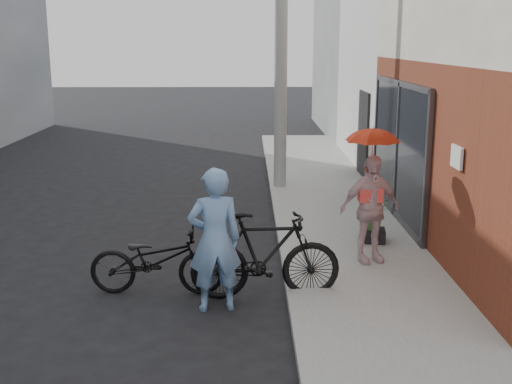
{
  "coord_description": "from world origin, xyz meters",
  "views": [
    {
      "loc": [
        0.37,
        -8.18,
        3.33
      ],
      "look_at": [
        0.5,
        1.25,
        1.1
      ],
      "focal_mm": 45.0,
      "sensor_mm": 36.0,
      "label": 1
    }
  ],
  "objects_px": {
    "kimono_woman": "(370,209)",
    "planter": "(373,235)",
    "utility_pole": "(281,33)",
    "bike_left": "(157,260)",
    "officer": "(215,240)",
    "bike_right": "(265,256)"
  },
  "relations": [
    {
      "from": "officer",
      "to": "bike_right",
      "type": "bearing_deg",
      "value": -162.52
    },
    {
      "from": "officer",
      "to": "planter",
      "type": "height_order",
      "value": "officer"
    },
    {
      "from": "utility_pole",
      "to": "bike_right",
      "type": "bearing_deg",
      "value": -94.6
    },
    {
      "from": "officer",
      "to": "bike_right",
      "type": "xyz_separation_m",
      "value": [
        0.64,
        0.35,
        -0.33
      ]
    },
    {
      "from": "utility_pole",
      "to": "bike_left",
      "type": "relative_size",
      "value": 3.88
    },
    {
      "from": "utility_pole",
      "to": "planter",
      "type": "distance_m",
      "value": 5.45
    },
    {
      "from": "utility_pole",
      "to": "officer",
      "type": "distance_m",
      "value": 7.15
    },
    {
      "from": "bike_left",
      "to": "kimono_woman",
      "type": "height_order",
      "value": "kimono_woman"
    },
    {
      "from": "officer",
      "to": "bike_left",
      "type": "distance_m",
      "value": 1.07
    },
    {
      "from": "bike_right",
      "to": "kimono_woman",
      "type": "relative_size",
      "value": 1.22
    },
    {
      "from": "kimono_woman",
      "to": "planter",
      "type": "xyz_separation_m",
      "value": [
        0.26,
        0.96,
        -0.7
      ]
    },
    {
      "from": "utility_pole",
      "to": "bike_left",
      "type": "distance_m",
      "value": 7.03
    },
    {
      "from": "utility_pole",
      "to": "bike_right",
      "type": "height_order",
      "value": "utility_pole"
    },
    {
      "from": "planter",
      "to": "bike_right",
      "type": "bearing_deg",
      "value": -131.29
    },
    {
      "from": "utility_pole",
      "to": "bike_right",
      "type": "distance_m",
      "value": 6.89
    },
    {
      "from": "utility_pole",
      "to": "kimono_woman",
      "type": "xyz_separation_m",
      "value": [
        1.06,
        -5.11,
        -2.58
      ]
    },
    {
      "from": "officer",
      "to": "kimono_woman",
      "type": "bearing_deg",
      "value": -157.52
    },
    {
      "from": "utility_pole",
      "to": "planter",
      "type": "height_order",
      "value": "utility_pole"
    },
    {
      "from": "utility_pole",
      "to": "planter",
      "type": "relative_size",
      "value": 18.13
    },
    {
      "from": "kimono_woman",
      "to": "officer",
      "type": "bearing_deg",
      "value": -163.75
    },
    {
      "from": "utility_pole",
      "to": "kimono_woman",
      "type": "relative_size",
      "value": 4.35
    },
    {
      "from": "kimono_woman",
      "to": "planter",
      "type": "bearing_deg",
      "value": 57.44
    }
  ]
}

